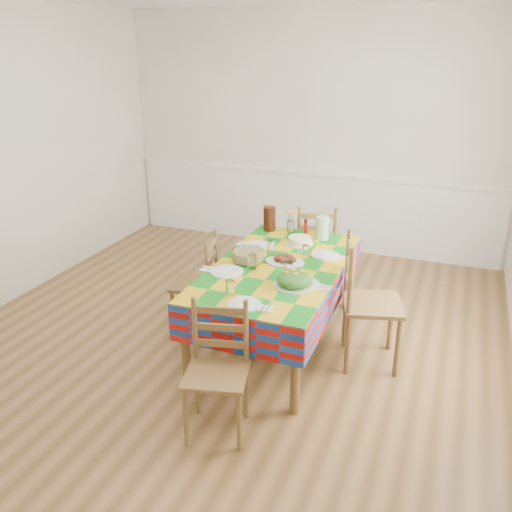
{
  "coord_description": "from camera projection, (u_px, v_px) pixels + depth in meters",
  "views": [
    {
      "loc": [
        1.67,
        -3.58,
        2.36
      ],
      "look_at": [
        0.25,
        0.1,
        0.78
      ],
      "focal_mm": 38.0,
      "sensor_mm": 36.0,
      "label": 1
    }
  ],
  "objects": [
    {
      "name": "chair_far",
      "position": [
        316.0,
        248.0,
        5.35
      ],
      "size": [
        0.48,
        0.47,
        0.9
      ],
      "rotation": [
        0.0,
        0.0,
        3.4
      ],
      "color": "brown",
      "rests_on": "room"
    },
    {
      "name": "serving_utensils",
      "position": [
        294.0,
        271.0,
        4.16
      ],
      "size": [
        0.14,
        0.31,
        0.01
      ],
      "color": "black",
      "rests_on": "dining_table"
    },
    {
      "name": "setting_left_far",
      "position": [
        263.0,
        246.0,
        4.6
      ],
      "size": [
        0.43,
        0.26,
        0.11
      ],
      "rotation": [
        0.0,
        0.0,
        1.57
      ],
      "color": "silver",
      "rests_on": "dining_table"
    },
    {
      "name": "cake",
      "position": [
        300.0,
        241.0,
        4.7
      ],
      "size": [
        0.24,
        0.24,
        0.07
      ],
      "color": "silver",
      "rests_on": "dining_table"
    },
    {
      "name": "setting_left_near",
      "position": [
        235.0,
        268.0,
        4.15
      ],
      "size": [
        0.47,
        0.28,
        0.12
      ],
      "rotation": [
        0.0,
        0.0,
        1.57
      ],
      "color": "silver",
      "rests_on": "dining_table"
    },
    {
      "name": "wainscot",
      "position": [
        308.0,
        207.0,
        6.5
      ],
      "size": [
        4.41,
        0.06,
        0.92
      ],
      "color": "white",
      "rests_on": "room"
    },
    {
      "name": "tea_pitcher",
      "position": [
        269.0,
        219.0,
        5.01
      ],
      "size": [
        0.11,
        0.11,
        0.23
      ],
      "primitive_type": "cylinder",
      "color": "black",
      "rests_on": "dining_table"
    },
    {
      "name": "meat_platter",
      "position": [
        285.0,
        260.0,
        4.31
      ],
      "size": [
        0.31,
        0.23,
        0.06
      ],
      "color": "silver",
      "rests_on": "dining_table"
    },
    {
      "name": "flower_vase",
      "position": [
        291.0,
        223.0,
        4.95
      ],
      "size": [
        0.14,
        0.12,
        0.23
      ],
      "color": "white",
      "rests_on": "dining_table"
    },
    {
      "name": "pasta_bowl",
      "position": [
        248.0,
        256.0,
        4.34
      ],
      "size": [
        0.25,
        0.25,
        0.09
      ],
      "color": "white",
      "rests_on": "dining_table"
    },
    {
      "name": "room",
      "position": [
        220.0,
        185.0,
        4.03
      ],
      "size": [
        4.58,
        5.08,
        2.78
      ],
      "color": "brown",
      "rests_on": "ground"
    },
    {
      "name": "setting_right_near",
      "position": [
        299.0,
        278.0,
        3.97
      ],
      "size": [
        0.45,
        0.26,
        0.12
      ],
      "rotation": [
        0.0,
        0.0,
        -1.57
      ],
      "color": "silver",
      "rests_on": "dining_table"
    },
    {
      "name": "green_pitcher",
      "position": [
        323.0,
        228.0,
        4.8
      ],
      "size": [
        0.12,
        0.12,
        0.2
      ],
      "primitive_type": "cylinder",
      "color": "#9EC98E",
      "rests_on": "dining_table"
    },
    {
      "name": "chair_right",
      "position": [
        366.0,
        303.0,
        4.1
      ],
      "size": [
        0.53,
        0.55,
        1.02
      ],
      "rotation": [
        0.0,
        0.0,
        1.83
      ],
      "color": "brown",
      "rests_on": "room"
    },
    {
      "name": "name_card",
      "position": [
        236.0,
        313.0,
        3.5
      ],
      "size": [
        0.08,
        0.02,
        0.02
      ],
      "primitive_type": "cube",
      "color": "silver",
      "rests_on": "dining_table"
    },
    {
      "name": "hot_sauce",
      "position": [
        305.0,
        226.0,
        4.94
      ],
      "size": [
        0.03,
        0.03,
        0.14
      ],
      "primitive_type": "cylinder",
      "color": "red",
      "rests_on": "dining_table"
    },
    {
      "name": "chair_near",
      "position": [
        217.0,
        371.0,
        3.39
      ],
      "size": [
        0.46,
        0.45,
        0.87
      ],
      "rotation": [
        0.0,
        0.0,
        0.24
      ],
      "color": "brown",
      "rests_on": "room"
    },
    {
      "name": "salad_platter",
      "position": [
        294.0,
        280.0,
        3.9
      ],
      "size": [
        0.29,
        0.29,
        0.12
      ],
      "color": "silver",
      "rests_on": "dining_table"
    },
    {
      "name": "setting_near_head",
      "position": [
        240.0,
        298.0,
        3.67
      ],
      "size": [
        0.38,
        0.25,
        0.11
      ],
      "color": "silver",
      "rests_on": "dining_table"
    },
    {
      "name": "chair_left",
      "position": [
        198.0,
        284.0,
        4.62
      ],
      "size": [
        0.43,
        0.45,
        0.85
      ],
      "rotation": [
        0.0,
        0.0,
        -1.35
      ],
      "color": "brown",
      "rests_on": "room"
    },
    {
      "name": "setting_right_far",
      "position": [
        319.0,
        254.0,
        4.43
      ],
      "size": [
        0.42,
        0.24,
        0.11
      ],
      "rotation": [
        0.0,
        0.0,
        -1.57
      ],
      "color": "silver",
      "rests_on": "dining_table"
    },
    {
      "name": "dining_table",
      "position": [
        278.0,
        274.0,
        4.3
      ],
      "size": [
        0.97,
        1.8,
        0.7
      ],
      "color": "brown",
      "rests_on": "room"
    }
  ]
}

